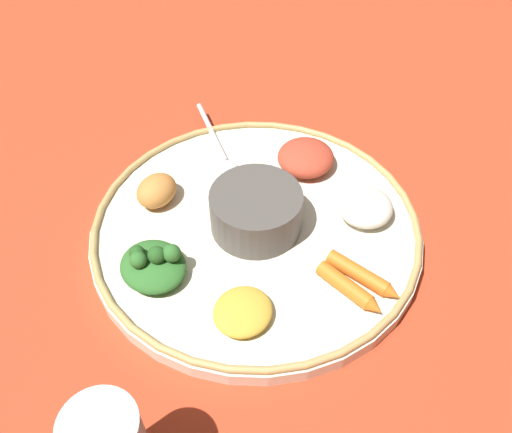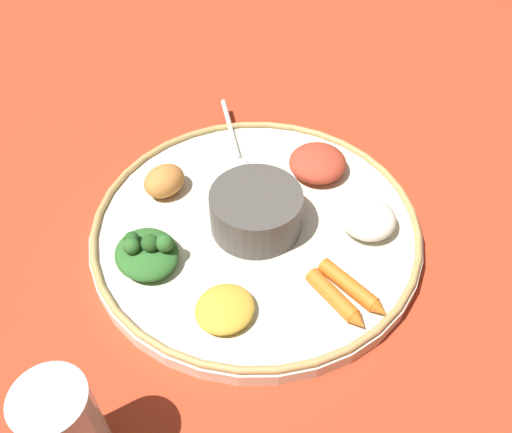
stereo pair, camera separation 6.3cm
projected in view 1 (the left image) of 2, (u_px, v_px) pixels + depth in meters
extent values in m
plane|color=#B7381E|center=(256.00, 235.00, 0.65)|extent=(2.40, 2.40, 0.00)
cylinder|color=beige|center=(256.00, 230.00, 0.65)|extent=(0.38, 0.38, 0.02)
torus|color=tan|center=(256.00, 224.00, 0.64)|extent=(0.37, 0.37, 0.01)
cylinder|color=#4C4742|center=(256.00, 211.00, 0.62)|extent=(0.10, 0.10, 0.05)
cylinder|color=#99471E|center=(256.00, 197.00, 0.61)|extent=(0.09, 0.09, 0.01)
ellipsoid|color=silver|center=(230.00, 169.00, 0.70)|extent=(0.03, 0.04, 0.01)
cylinder|color=silver|center=(212.00, 132.00, 0.75)|extent=(0.04, 0.12, 0.01)
ellipsoid|color=#2D6628|center=(153.00, 266.00, 0.58)|extent=(0.07, 0.08, 0.02)
sphere|color=#23511E|center=(157.00, 255.00, 0.57)|extent=(0.02, 0.02, 0.02)
sphere|color=#2D6628|center=(173.00, 254.00, 0.57)|extent=(0.02, 0.02, 0.02)
sphere|color=#2D6628|center=(138.00, 260.00, 0.57)|extent=(0.02, 0.02, 0.02)
sphere|color=#23511E|center=(137.00, 253.00, 0.57)|extent=(0.02, 0.02, 0.02)
cylinder|color=orange|center=(344.00, 285.00, 0.57)|extent=(0.02, 0.07, 0.02)
cone|color=orange|center=(376.00, 308.00, 0.55)|extent=(0.02, 0.02, 0.02)
cylinder|color=orange|center=(358.00, 273.00, 0.58)|extent=(0.03, 0.07, 0.02)
cone|color=orange|center=(394.00, 294.00, 0.56)|extent=(0.02, 0.02, 0.01)
ellipsoid|color=silver|center=(365.00, 207.00, 0.64)|extent=(0.09, 0.09, 0.03)
ellipsoid|color=#C67A38|center=(157.00, 191.00, 0.65)|extent=(0.06, 0.06, 0.03)
ellipsoid|color=#B73D28|center=(306.00, 157.00, 0.70)|extent=(0.09, 0.09, 0.03)
ellipsoid|color=gold|center=(243.00, 312.00, 0.55)|extent=(0.08, 0.08, 0.02)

